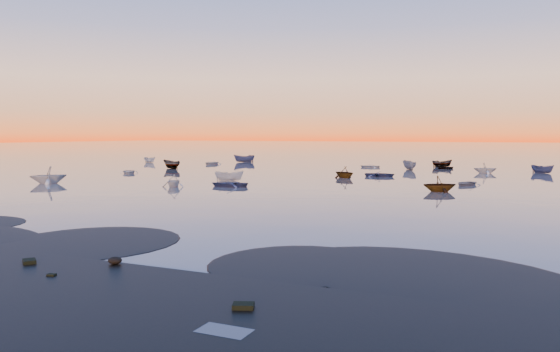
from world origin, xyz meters
The scene contains 5 objects.
ground centered at (0.00, 100.00, 0.00)m, with size 600.00×600.00×0.00m, color #70645D.
mud_lobes centered at (0.00, -1.00, 0.01)m, with size 140.00×6.00×0.07m, color black, non-canonical shape.
moored_fleet centered at (0.00, 53.00, 0.00)m, with size 124.00×58.00×1.20m, color beige, non-canonical shape.
boat_near_left centered at (-27.72, 42.03, 0.00)m, with size 3.65×1.52×0.91m, color beige.
boat_near_center centered at (-7.71, 36.97, 0.00)m, with size 3.74×1.58×1.29m, color beige.
Camera 1 is at (26.03, -22.04, 5.82)m, focal length 35.00 mm.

